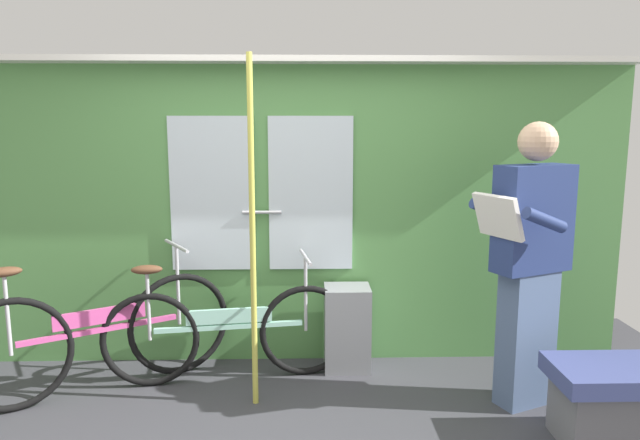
# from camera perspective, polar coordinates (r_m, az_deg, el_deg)

# --- Properties ---
(train_door_wall) EXTENTS (4.87, 0.28, 2.19)m
(train_door_wall) POSITION_cam_1_polar(r_m,az_deg,el_deg) (4.25, -3.02, 1.27)
(train_door_wall) COLOR #56934C
(train_door_wall) RESTS_ON ground_plane
(bicycle_near_door) EXTENTS (1.68, 0.44, 0.86)m
(bicycle_near_door) POSITION_cam_1_polar(r_m,az_deg,el_deg) (4.10, -8.92, -10.65)
(bicycle_near_door) COLOR black
(bicycle_near_door) RESTS_ON ground_plane
(bicycle_leaning_behind) EXTENTS (1.54, 0.94, 0.93)m
(bicycle_leaning_behind) POSITION_cam_1_polar(r_m,az_deg,el_deg) (4.14, -20.61, -10.45)
(bicycle_leaning_behind) COLOR black
(bicycle_leaning_behind) RESTS_ON ground_plane
(passenger_reading_newspaper) EXTENTS (0.64, 0.59, 1.76)m
(passenger_reading_newspaper) POSITION_cam_1_polar(r_m,az_deg,el_deg) (3.78, 19.72, -3.63)
(passenger_reading_newspaper) COLOR slate
(passenger_reading_newspaper) RESTS_ON ground_plane
(trash_bin_by_wall) EXTENTS (0.32, 0.28, 0.60)m
(trash_bin_by_wall) POSITION_cam_1_polar(r_m,az_deg,el_deg) (4.26, 2.64, -10.43)
(trash_bin_by_wall) COLOR gray
(trash_bin_by_wall) RESTS_ON ground_plane
(handrail_pole) EXTENTS (0.04, 0.04, 2.15)m
(handrail_pole) POSITION_cam_1_polar(r_m,az_deg,el_deg) (3.56, -6.57, -1.54)
(handrail_pole) COLOR #C6C14C
(handrail_pole) RESTS_ON ground_plane
(bench_seat_corner) EXTENTS (0.70, 0.44, 0.45)m
(bench_seat_corner) POSITION_cam_1_polar(r_m,az_deg,el_deg) (3.73, 26.78, -15.48)
(bench_seat_corner) COLOR #3D477F
(bench_seat_corner) RESTS_ON ground_plane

